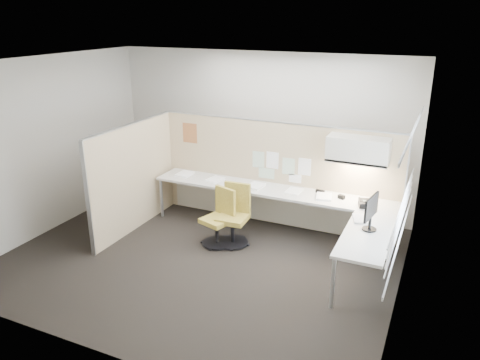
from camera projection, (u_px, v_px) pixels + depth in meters
The scene contains 27 objects.
floor at pixel (202, 257), 6.91m from camera, with size 5.50×4.50×0.01m, color black.
ceiling at pixel (196, 63), 5.96m from camera, with size 5.50×4.50×0.01m, color white.
wall_back at pixel (260, 132), 8.37m from camera, with size 5.50×0.02×2.80m, color beige.
wall_front at pixel (85, 233), 4.51m from camera, with size 5.50×0.02×2.80m, color beige.
wall_left at pixel (49, 145), 7.50m from camera, with size 0.02×4.50×2.80m, color beige.
wall_right at pixel (408, 198), 5.37m from camera, with size 0.02×4.50×2.80m, color beige.
window_pane at pixel (408, 185), 5.33m from camera, with size 0.01×2.80×1.30m, color #8E9CA5.
partition_back at pixel (276, 174), 7.77m from camera, with size 4.10×0.06×1.75m, color tan.
partition_left at pixel (134, 177), 7.62m from camera, with size 0.06×2.20×1.75m, color tan.
desk at pixel (288, 203), 7.31m from camera, with size 4.00×2.07×0.73m.
overhead_bin at pixel (358, 150), 6.86m from camera, with size 0.90×0.36×0.38m, color beige.
task_light_strip at pixel (357, 163), 6.93m from camera, with size 0.60×0.06×0.02m, color #FFEABF.
pinned_papers at pixel (280, 166), 7.66m from camera, with size 1.01×0.00×0.47m.
poster at pixel (190, 133), 8.18m from camera, with size 0.28×0.00×0.35m, color orange.
chair_left at pixel (220, 219), 7.20m from camera, with size 0.52×0.53×0.88m.
chair_right at pixel (234, 217), 7.22m from camera, with size 0.49×0.49×0.93m.
monitor at pixel (371, 211), 6.01m from camera, with size 0.19×0.45×0.47m.
phone at pixel (366, 204), 6.81m from camera, with size 0.26×0.24×0.12m.
stapler at pixel (320, 191), 7.35m from camera, with size 0.14×0.04×0.05m, color black.
tape_dispenser at pixel (341, 197), 7.12m from camera, with size 0.10×0.06×0.06m, color black.
coat_hook at pixel (91, 158), 6.74m from camera, with size 0.18×0.43×1.30m.
paper_stack_0 at pixel (185, 174), 8.16m from camera, with size 0.23×0.30×0.03m, color white.
paper_stack_1 at pixel (215, 179), 7.93m from camera, with size 0.23×0.30×0.02m, color white.
paper_stack_2 at pixel (256, 186), 7.60m from camera, with size 0.23×0.30×0.04m, color white.
paper_stack_3 at pixel (294, 191), 7.42m from camera, with size 0.23×0.30×0.01m, color white.
paper_stack_4 at pixel (324, 197), 7.17m from camera, with size 0.23×0.30×0.03m, color white.
paper_stack_5 at pixel (362, 219), 6.40m from camera, with size 0.23×0.30×0.02m, color white.
Camera 1 is at (3.04, -5.34, 3.40)m, focal length 35.00 mm.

